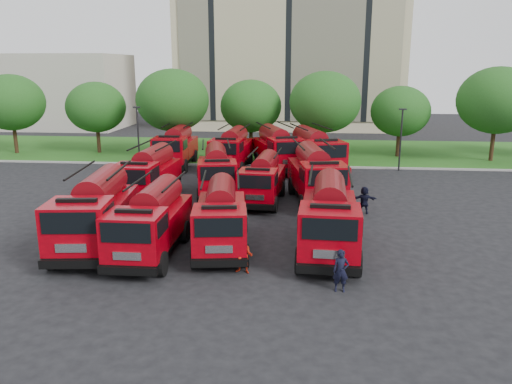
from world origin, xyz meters
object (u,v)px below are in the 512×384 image
Objects in this scene: firefighter_1 at (244,273)px; firefighter_5 at (363,213)px; fire_truck_9 at (232,149)px; firefighter_0 at (340,291)px; fire_truck_8 at (176,147)px; firefighter_3 at (346,249)px; fire_truck_11 at (314,152)px; fire_truck_2 at (221,217)px; firefighter_2 at (339,243)px; fire_truck_5 at (217,171)px; fire_truck_10 at (278,148)px; fire_truck_6 at (263,179)px; fire_truck_3 at (329,217)px; firefighter_4 at (182,239)px; fire_truck_1 at (152,221)px; fire_truck_0 at (96,212)px; fire_truck_7 at (316,175)px; fire_truck_4 at (149,174)px.

firefighter_5 is (5.98, 9.29, 0.00)m from firefighter_1.
firefighter_0 is (7.41, -23.06, -1.67)m from fire_truck_9.
firefighter_0 is (12.30, -23.57, -1.71)m from fire_truck_8.
fire_truck_11 is at bearing -119.30° from firefighter_3.
fire_truck_8 is at bearing -44.32° from firefighter_5.
firefighter_2 is (5.62, 1.12, -1.53)m from fire_truck_2.
fire_truck_8 reaches higher than firefighter_1.
firefighter_3 is (8.01, -18.40, -1.67)m from fire_truck_9.
fire_truck_11 is 5.07× the size of firefighter_5.
fire_truck_5 is 0.90× the size of fire_truck_10.
fire_truck_6 is at bearing -110.67° from fire_truck_10.
fire_truck_3 is 7.50m from firefighter_4.
fire_truck_1 is 12.90m from firefighter_5.
firefighter_4 is at bearing -38.18° from firefighter_3.
fire_truck_11 is at bearing 37.00° from fire_truck_5.
fire_truck_9 is at bearing -59.03° from firefighter_4.
fire_truck_1 is 0.92× the size of fire_truck_3.
fire_truck_0 is 20.79m from fire_truck_10.
fire_truck_1 is at bearing -110.49° from fire_truck_6.
firefighter_2 is (7.55, -8.94, -1.60)m from fire_truck_5.
fire_truck_8 is at bearing 120.98° from firefighter_1.
fire_truck_8 reaches higher than fire_truck_3.
fire_truck_3 is 7.10m from firefighter_5.
fire_truck_0 reaches higher than firefighter_4.
firefighter_3 reaches higher than firefighter_1.
fire_truck_2 is 10.25m from fire_truck_5.
fire_truck_7 is at bearing -114.70° from firefighter_3.
fire_truck_5 is 0.98× the size of fire_truck_9.
fire_truck_0 is 11.18m from fire_truck_5.
fire_truck_10 reaches higher than firefighter_1.
fire_truck_3 is 0.90× the size of fire_truck_11.
fire_truck_9 is 19.33m from firefighter_2.
fire_truck_4 is at bearing 173.01° from fire_truck_7.
fire_truck_1 is at bearing -170.55° from fire_truck_3.
fire_truck_4 reaches higher than fire_truck_2.
fire_truck_9 reaches higher than fire_truck_2.
firefighter_5 is at bearing -15.00° from fire_truck_6.
fire_truck_10 reaches higher than fire_truck_8.
fire_truck_7 is (4.62, 8.90, 0.20)m from fire_truck_2.
fire_truck_3 is at bearing 48.11° from firefighter_1.
fire_truck_4 is 10.71m from fire_truck_7.
fire_truck_7 reaches higher than firefighter_0.
fire_truck_8 is (-12.03, 19.37, 0.03)m from fire_truck_3.
fire_truck_2 is 0.88× the size of fire_truck_7.
fire_truck_5 is 4.73× the size of firefighter_1.
fire_truck_10 is 18.36m from firefighter_2.
fire_truck_0 is 11.96m from firefighter_3.
fire_truck_1 is 3.20m from fire_truck_2.
firefighter_0 is at bearing -46.44° from fire_truck_4.
fire_truck_5 is 1.11× the size of fire_truck_6.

